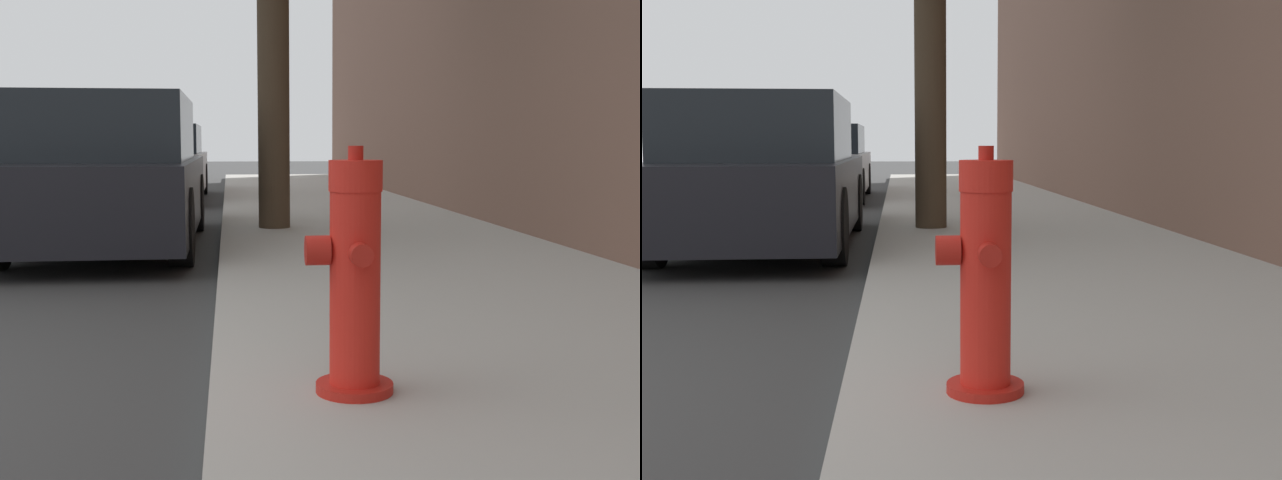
% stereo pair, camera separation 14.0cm
% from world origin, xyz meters
% --- Properties ---
extents(sidewalk_slab, '(3.03, 40.00, 0.11)m').
position_xyz_m(sidewalk_slab, '(3.69, 0.00, 0.06)').
color(sidewalk_slab, '#A8A59E').
rests_on(sidewalk_slab, ground_plane).
extents(fire_hydrant, '(0.32, 0.33, 0.90)m').
position_xyz_m(fire_hydrant, '(2.71, 0.04, 0.53)').
color(fire_hydrant, red).
rests_on(fire_hydrant, sidewalk_slab).
extents(parked_car_near, '(1.70, 4.31, 1.45)m').
position_xyz_m(parked_car_near, '(1.12, 5.14, 0.70)').
color(parked_car_near, black).
rests_on(parked_car_near, ground_plane).
extents(parked_car_mid, '(1.80, 4.51, 1.32)m').
position_xyz_m(parked_car_mid, '(0.94, 11.70, 0.64)').
color(parked_car_mid, '#B7B7BC').
rests_on(parked_car_mid, ground_plane).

